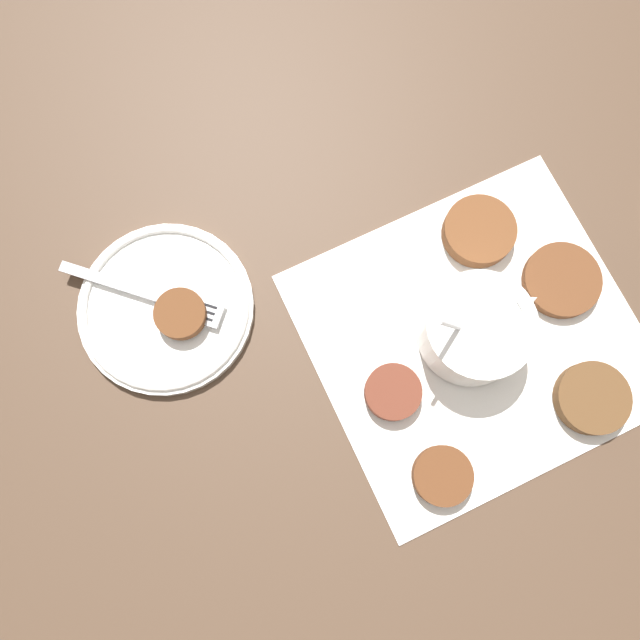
{
  "coord_description": "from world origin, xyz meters",
  "views": [
    {
      "loc": [
        -0.24,
        -0.04,
        0.68
      ],
      "look_at": [
        -0.17,
        0.09,
        0.02
      ],
      "focal_mm": 35.0,
      "sensor_mm": 36.0,
      "label": 1
    }
  ],
  "objects_px": {
    "fork": "(159,297)",
    "fritter_on_plate": "(180,314)",
    "sauce_bowl": "(474,329)",
    "serving_plate": "(166,308)"
  },
  "relations": [
    {
      "from": "fork",
      "to": "fritter_on_plate",
      "type": "bearing_deg",
      "value": -64.31
    },
    {
      "from": "sauce_bowl",
      "to": "serving_plate",
      "type": "bearing_deg",
      "value": 148.74
    },
    {
      "from": "serving_plate",
      "to": "fritter_on_plate",
      "type": "bearing_deg",
      "value": -54.28
    },
    {
      "from": "sauce_bowl",
      "to": "fritter_on_plate",
      "type": "bearing_deg",
      "value": 150.38
    },
    {
      "from": "sauce_bowl",
      "to": "fritter_on_plate",
      "type": "relative_size",
      "value": 2.24
    },
    {
      "from": "sauce_bowl",
      "to": "fork",
      "type": "height_order",
      "value": "sauce_bowl"
    },
    {
      "from": "fork",
      "to": "serving_plate",
      "type": "bearing_deg",
      "value": -85.36
    },
    {
      "from": "sauce_bowl",
      "to": "serving_plate",
      "type": "distance_m",
      "value": 0.34
    },
    {
      "from": "fritter_on_plate",
      "to": "sauce_bowl",
      "type": "bearing_deg",
      "value": -29.62
    },
    {
      "from": "sauce_bowl",
      "to": "serving_plate",
      "type": "height_order",
      "value": "sauce_bowl"
    }
  ]
}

